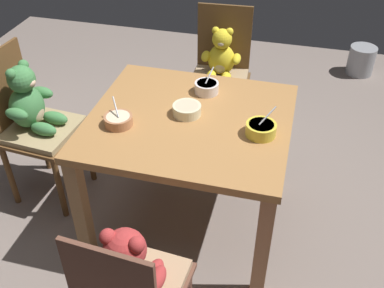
% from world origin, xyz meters
% --- Properties ---
extents(ground_plane, '(5.20, 5.20, 0.04)m').
position_xyz_m(ground_plane, '(0.00, 0.00, -0.02)').
color(ground_plane, slate).
extents(dining_table, '(1.03, 0.94, 0.74)m').
position_xyz_m(dining_table, '(0.00, 0.00, 0.62)').
color(dining_table, '#A4713E').
rests_on(dining_table, ground_plane).
extents(teddy_chair_near_left, '(0.44, 0.44, 0.96)m').
position_xyz_m(teddy_chair_near_left, '(-0.95, 0.03, 0.59)').
color(teddy_chair_near_left, brown).
rests_on(teddy_chair_near_left, ground_plane).
extents(teddy_chair_near_front, '(0.40, 0.43, 0.93)m').
position_xyz_m(teddy_chair_near_front, '(0.01, -0.90, 0.57)').
color(teddy_chair_near_front, brown).
rests_on(teddy_chair_near_front, ground_plane).
extents(teddy_chair_far_center, '(0.42, 0.39, 0.95)m').
position_xyz_m(teddy_chair_far_center, '(-0.02, 0.90, 0.56)').
color(teddy_chair_far_center, brown).
rests_on(teddy_chair_far_center, ground_plane).
extents(porridge_bowl_terracotta_near_left, '(0.14, 0.14, 0.12)m').
position_xyz_m(porridge_bowl_terracotta_near_left, '(-0.33, -0.15, 0.76)').
color(porridge_bowl_terracotta_near_left, '#B1734D').
rests_on(porridge_bowl_terracotta_near_left, dining_table).
extents(porridge_bowl_cream_center, '(0.15, 0.15, 0.05)m').
position_xyz_m(porridge_bowl_cream_center, '(-0.02, 0.03, 0.76)').
color(porridge_bowl_cream_center, beige).
rests_on(porridge_bowl_cream_center, dining_table).
extents(porridge_bowl_white_far_center, '(0.13, 0.14, 0.13)m').
position_xyz_m(porridge_bowl_white_far_center, '(0.03, 0.27, 0.77)').
color(porridge_bowl_white_far_center, silver).
rests_on(porridge_bowl_white_far_center, dining_table).
extents(porridge_bowl_yellow_near_right, '(0.15, 0.15, 0.13)m').
position_xyz_m(porridge_bowl_yellow_near_right, '(0.37, -0.05, 0.77)').
color(porridge_bowl_yellow_near_right, yellow).
rests_on(porridge_bowl_yellow_near_right, dining_table).
extents(metal_pail, '(0.24, 0.24, 0.26)m').
position_xyz_m(metal_pail, '(1.05, 2.15, 0.13)').
color(metal_pail, '#93969B').
rests_on(metal_pail, ground_plane).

